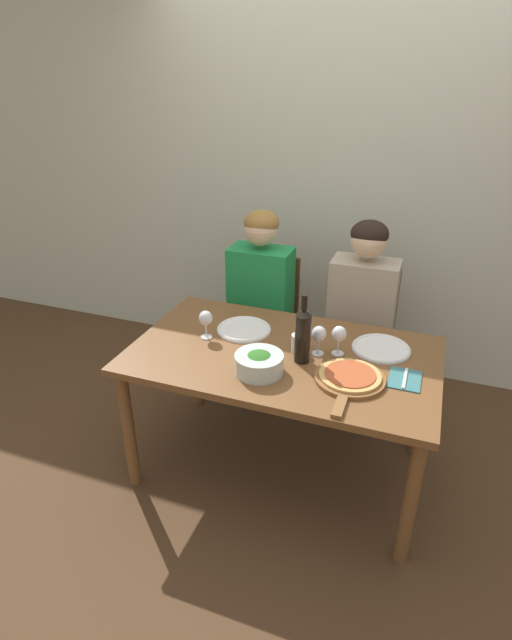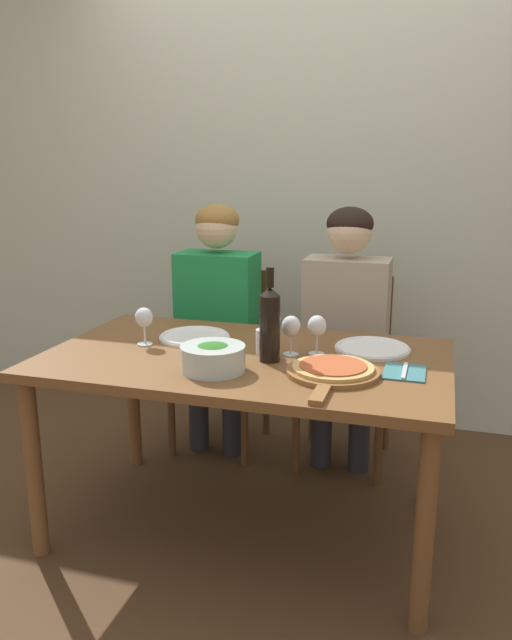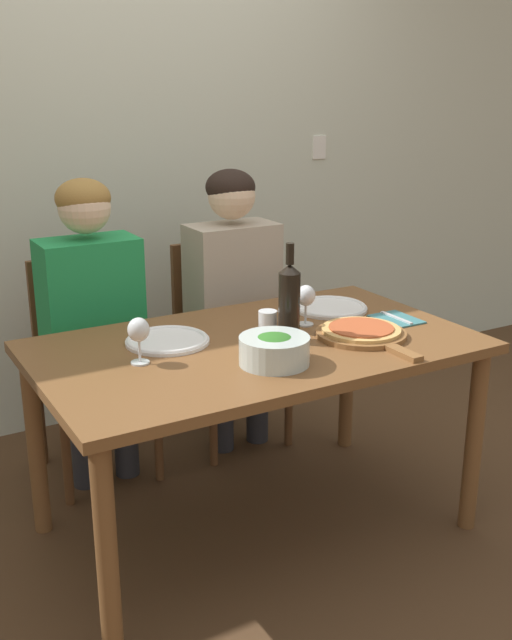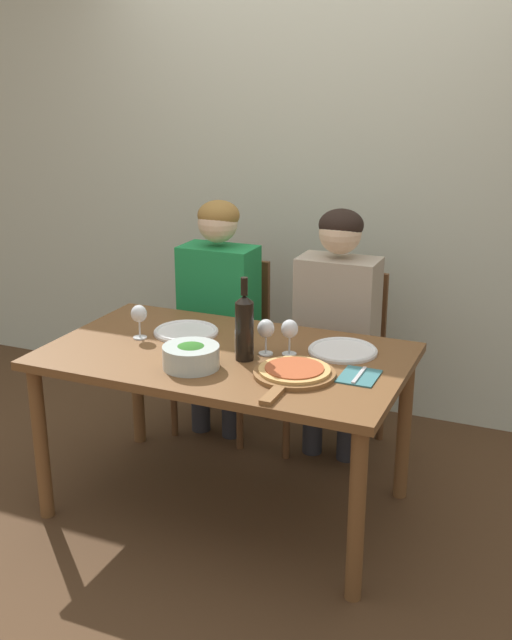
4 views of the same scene
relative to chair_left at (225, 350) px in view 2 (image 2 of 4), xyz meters
The scene contains 17 objects.
ground_plane 0.98m from the chair_left, 64.95° to the right, with size 40.00×40.00×0.00m, color #4C331E.
back_wall 1.06m from the chair_left, 54.34° to the left, with size 10.00×0.06×2.70m.
dining_table 0.86m from the chair_left, 64.95° to the right, with size 1.49×0.88×0.73m.
chair_left is the anchor object (origin of this frame).
chair_right 0.63m from the chair_left, ahead, with size 0.42×0.42×0.89m.
person_woman 0.28m from the chair_left, 90.00° to the right, with size 0.47×0.51×1.23m.
person_man 0.69m from the chair_left, ahead, with size 0.47×0.51×1.23m.
wine_bottle 1.01m from the chair_left, 60.21° to the right, with size 0.07×0.07×0.34m.
broccoli_bowl 1.06m from the chair_left, 72.47° to the right, with size 0.22×0.22×0.10m.
dinner_plate_left 0.68m from the chair_left, 81.31° to the right, with size 0.29×0.29×0.02m.
dinner_plate_right 1.02m from the chair_left, 35.61° to the right, with size 0.29×0.29×0.02m.
pizza_on_board 1.18m from the chair_left, 51.83° to the right, with size 0.32×0.46×0.04m.
wine_glass_left 0.83m from the chair_left, 94.40° to the right, with size 0.07×0.07×0.15m.
wine_glass_right 0.96m from the chair_left, 54.25° to the right, with size 0.07×0.07×0.15m.
wine_glass_centre 0.98m from the chair_left, 48.48° to the right, with size 0.07×0.07×0.15m.
water_tumbler 0.90m from the chair_left, 60.12° to the right, with size 0.07×0.07×0.09m.
fork_on_napkin 1.27m from the chair_left, 40.70° to the right, with size 0.14×0.18×0.01m.
Camera 2 is at (0.68, -2.12, 1.42)m, focal length 35.00 mm.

